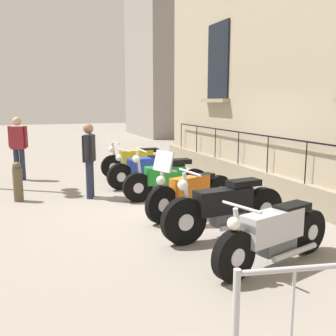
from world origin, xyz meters
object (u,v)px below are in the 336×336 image
object	(u,v)px
motorcycle_yellow	(137,161)
bollard	(18,182)
motorcycle_orange	(191,192)
motorcycle_black	(225,209)
motorcycle_blue	(148,169)
motorcycle_green	(166,180)
pedestrian_standing	(18,145)
pedestrian_walking	(89,156)
motorcycle_silver	(275,234)

from	to	relation	value
motorcycle_yellow	bollard	distance (m)	3.58
motorcycle_orange	motorcycle_black	xyz separation A→B (m)	(-0.04, 1.24, 0.01)
motorcycle_blue	motorcycle_black	distance (m)	3.91
motorcycle_blue	motorcycle_green	world-z (taller)	motorcycle_green
motorcycle_yellow	pedestrian_standing	distance (m)	3.23
pedestrian_standing	motorcycle_orange	bearing A→B (deg)	122.46
pedestrian_walking	pedestrian_standing	bearing A→B (deg)	-61.31
motorcycle_black	pedestrian_standing	xyz separation A→B (m)	(3.02, -5.93, 0.51)
pedestrian_standing	bollard	bearing A→B (deg)	89.07
motorcycle_blue	motorcycle_silver	xyz separation A→B (m)	(-0.07, 5.11, -0.01)
pedestrian_standing	motorcycle_yellow	bearing A→B (deg)	167.23
motorcycle_yellow	bollard	world-z (taller)	motorcycle_yellow
motorcycle_yellow	motorcycle_orange	xyz separation A→B (m)	(0.13, 3.98, -0.01)
pedestrian_walking	motorcycle_orange	bearing A→B (deg)	126.95
motorcycle_silver	pedestrian_standing	distance (m)	7.77
motorcycle_orange	bollard	xyz separation A→B (m)	(3.02, -2.27, -0.02)
motorcycle_green	bollard	world-z (taller)	motorcycle_green
motorcycle_green	motorcycle_orange	bearing A→B (deg)	89.83
motorcycle_blue	motorcycle_silver	world-z (taller)	motorcycle_blue
motorcycle_black	bollard	bearing A→B (deg)	-48.97
motorcycle_orange	pedestrian_standing	distance (m)	5.58
motorcycle_blue	motorcycle_orange	world-z (taller)	motorcycle_orange
bollard	pedestrian_walking	world-z (taller)	pedestrian_walking
motorcycle_yellow	motorcycle_blue	bearing A→B (deg)	85.55
motorcycle_silver	pedestrian_walking	distance (m)	4.78
motorcycle_green	motorcycle_silver	xyz separation A→B (m)	(-0.09, 3.74, -0.00)
motorcycle_blue	motorcycle_black	size ratio (longest dim) A/B	0.98
motorcycle_black	pedestrian_standing	world-z (taller)	pedestrian_standing
bollard	pedestrian_standing	bearing A→B (deg)	-90.93
pedestrian_standing	pedestrian_walking	bearing A→B (deg)	118.69
motorcycle_yellow	motorcycle_orange	distance (m)	3.98
motorcycle_orange	motorcycle_black	bearing A→B (deg)	91.73
motorcycle_green	motorcycle_black	size ratio (longest dim) A/B	0.88
motorcycle_blue	motorcycle_yellow	bearing A→B (deg)	-94.45
motorcycle_blue	bollard	xyz separation A→B (m)	(3.04, 0.40, -0.01)
motorcycle_green	pedestrian_walking	distance (m)	1.77
motorcycle_black	motorcycle_silver	distance (m)	1.20
motorcycle_orange	pedestrian_walking	world-z (taller)	pedestrian_walking
motorcycle_yellow	motorcycle_green	xyz separation A→B (m)	(0.12, 2.68, -0.03)
motorcycle_blue	bollard	world-z (taller)	motorcycle_blue
motorcycle_yellow	pedestrian_walking	bearing A→B (deg)	49.69
pedestrian_walking	bollard	bearing A→B (deg)	-9.20
motorcycle_orange	motorcycle_silver	xyz separation A→B (m)	(-0.10, 2.43, -0.02)
motorcycle_silver	pedestrian_standing	size ratio (longest dim) A/B	1.22
motorcycle_green	motorcycle_silver	world-z (taller)	motorcycle_green
motorcycle_black	pedestrian_walking	distance (m)	3.66
motorcycle_orange	pedestrian_walking	size ratio (longest dim) A/B	1.24
motorcycle_silver	pedestrian_standing	world-z (taller)	pedestrian_standing
motorcycle_blue	pedestrian_walking	size ratio (longest dim) A/B	1.32
motorcycle_silver	pedestrian_walking	size ratio (longest dim) A/B	1.26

